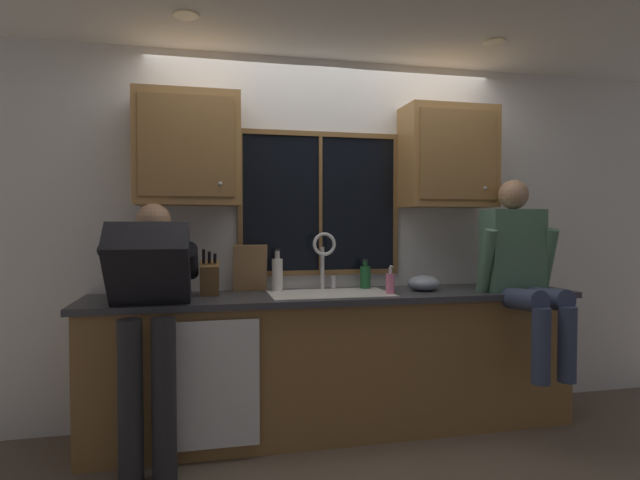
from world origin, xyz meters
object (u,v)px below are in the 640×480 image
(person_sitting_on_counter, at_px, (521,266))
(cutting_board, at_px, (250,268))
(mixing_bowl, at_px, (424,283))
(knife_block, at_px, (209,279))
(person_standing, at_px, (150,302))
(soap_dispenser, at_px, (390,283))
(bottle_tall_clear, at_px, (365,276))
(bottle_green_glass, at_px, (277,274))

(person_sitting_on_counter, xyz_separation_m, cutting_board, (-1.75, 0.49, -0.02))
(person_sitting_on_counter, height_order, mixing_bowl, person_sitting_on_counter)
(person_sitting_on_counter, relative_size, knife_block, 3.92)
(person_standing, relative_size, cutting_board, 4.64)
(soap_dispenser, relative_size, bottle_tall_clear, 0.90)
(cutting_board, height_order, bottle_tall_clear, cutting_board)
(cutting_board, bearing_deg, bottle_tall_clear, -1.57)
(cutting_board, relative_size, bottle_tall_clear, 1.55)
(knife_block, relative_size, soap_dispenser, 1.71)
(mixing_bowl, relative_size, bottle_tall_clear, 1.06)
(cutting_board, bearing_deg, knife_block, -150.86)
(person_sitting_on_counter, height_order, cutting_board, person_sitting_on_counter)
(person_sitting_on_counter, bearing_deg, bottle_tall_clear, 153.63)
(bottle_green_glass, bearing_deg, person_sitting_on_counter, -16.06)
(knife_block, bearing_deg, person_sitting_on_counter, -9.40)
(person_sitting_on_counter, bearing_deg, bottle_green_glass, 163.94)
(person_standing, relative_size, soap_dispenser, 8.00)
(cutting_board, height_order, mixing_bowl, cutting_board)
(person_sitting_on_counter, xyz_separation_m, mixing_bowl, (-0.57, 0.27, -0.13))
(person_standing, height_order, bottle_green_glass, person_standing)
(knife_block, height_order, mixing_bowl, knife_block)
(knife_block, xyz_separation_m, mixing_bowl, (1.45, -0.06, -0.06))
(bottle_tall_clear, bearing_deg, cutting_board, 178.43)
(person_standing, bearing_deg, soap_dispenser, 6.83)
(person_standing, xyz_separation_m, bottle_tall_clear, (1.42, 0.48, 0.06))
(knife_block, bearing_deg, cutting_board, 29.14)
(mixing_bowl, bearing_deg, knife_block, 177.47)
(knife_block, distance_m, cutting_board, 0.32)
(mixing_bowl, bearing_deg, person_sitting_on_counter, -25.26)
(bottle_green_glass, xyz_separation_m, bottle_tall_clear, (0.63, 0.01, -0.03))
(mixing_bowl, distance_m, bottle_tall_clear, 0.41)
(soap_dispenser, bearing_deg, person_sitting_on_counter, -10.60)
(cutting_board, distance_m, soap_dispenser, 0.95)
(cutting_board, bearing_deg, soap_dispenser, -20.09)
(person_sitting_on_counter, distance_m, knife_block, 2.05)
(soap_dispenser, xyz_separation_m, bottle_tall_clear, (-0.08, 0.30, 0.01))
(knife_block, distance_m, mixing_bowl, 1.45)
(bottle_green_glass, bearing_deg, cutting_board, 169.13)
(person_sitting_on_counter, bearing_deg, mixing_bowl, 154.74)
(person_standing, height_order, bottle_tall_clear, person_standing)
(bottle_tall_clear, bearing_deg, person_standing, -161.22)
(person_sitting_on_counter, relative_size, bottle_tall_clear, 6.00)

